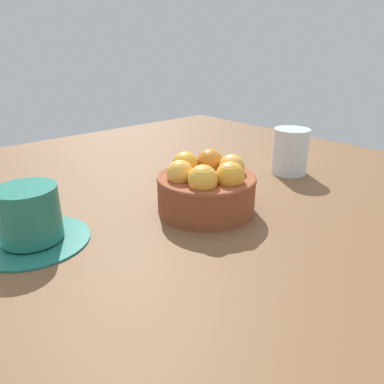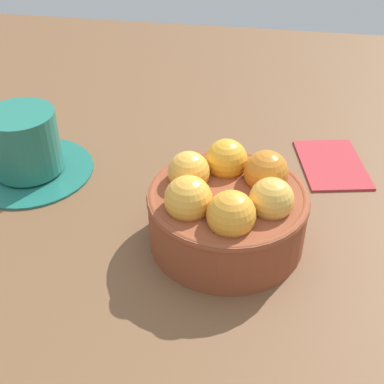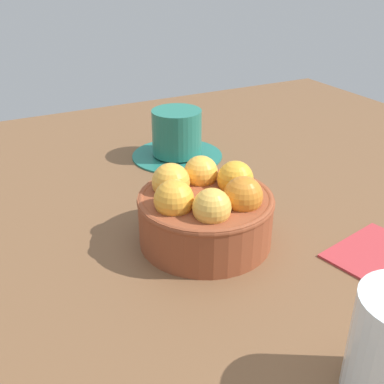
{
  "view_description": "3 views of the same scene",
  "coord_description": "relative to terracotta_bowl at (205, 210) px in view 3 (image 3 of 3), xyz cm",
  "views": [
    {
      "loc": [
        40.85,
        -39.27,
        26.43
      ],
      "look_at": [
        0.1,
        -3.25,
        4.22
      ],
      "focal_mm": 34.34,
      "sensor_mm": 36.0,
      "label": 1
    },
    {
      "loc": [
        41.24,
        3.26,
        37.21
      ],
      "look_at": [
        0.81,
        -3.53,
        6.49
      ],
      "focal_mm": 48.41,
      "sensor_mm": 36.0,
      "label": 2
    },
    {
      "loc": [
        24.17,
        43.2,
        32.09
      ],
      "look_at": [
        0.95,
        -1.73,
        6.16
      ],
      "focal_mm": 44.13,
      "sensor_mm": 36.0,
      "label": 3
    }
  ],
  "objects": [
    {
      "name": "ground_plane",
      "position": [
        -0.02,
        0.01,
        -5.83
      ],
      "size": [
        132.05,
        119.92,
        3.07
      ],
      "primitive_type": "cube",
      "color": "brown"
    },
    {
      "name": "folded_napkin",
      "position": [
        -16.44,
        11.87,
        -4.0
      ],
      "size": [
        12.83,
        10.02,
        0.6
      ],
      "primitive_type": "cube",
      "rotation": [
        0.0,
        0.0,
        0.21
      ],
      "color": "#B23338",
      "rests_on": "ground_plane"
    },
    {
      "name": "terracotta_bowl",
      "position": [
        0.0,
        0.0,
        0.0
      ],
      "size": [
        16.42,
        16.42,
        9.49
      ],
      "color": "brown",
      "rests_on": "ground_plane"
    },
    {
      "name": "coffee_cup",
      "position": [
        -8.59,
        -25.8,
        -0.72
      ],
      "size": [
        15.71,
        15.71,
        8.31
      ],
      "color": "#1F6B5E",
      "rests_on": "ground_plane"
    }
  ]
}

